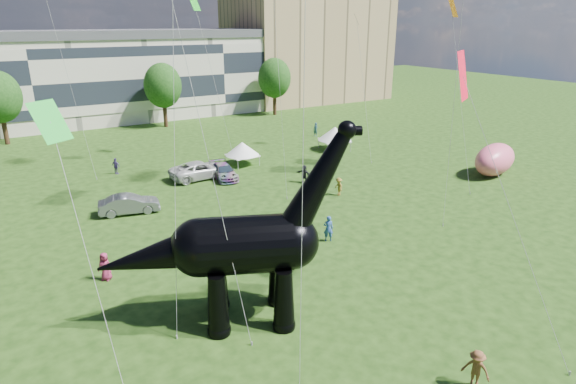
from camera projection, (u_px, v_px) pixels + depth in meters
ground at (356, 345)px, 22.55m from camera, size 220.00×220.00×0.00m
terrace_row at (29, 85)px, 66.49m from camera, size 78.00×11.00×12.00m
apartment_block at (307, 39)px, 90.72m from camera, size 28.00×18.00×22.00m
tree_mid_right at (162, 82)px, 66.99m from camera, size 5.20×5.20×9.44m
tree_far_right at (274, 75)px, 75.80m from camera, size 5.20×5.20×9.44m
dinosaur_sculpture at (237, 248)px, 23.32m from camera, size 12.44×6.75×10.46m
car_grey at (129, 204)px, 37.77m from camera, size 4.85×2.53×1.52m
car_white at (201, 170)px, 46.25m from camera, size 6.12×3.14×1.65m
car_dark at (224, 172)px, 46.19m from camera, size 2.51×4.92×1.37m
gazebo_near at (242, 149)px, 50.26m from camera, size 3.75×3.75×2.44m
gazebo_far at (335, 134)px, 56.12m from camera, size 4.77×4.77×2.73m
inflatable_pink at (495, 159)px, 47.08m from camera, size 6.78×4.64×3.09m
visitors at (175, 225)px, 33.72m from camera, size 51.57×42.50×1.85m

